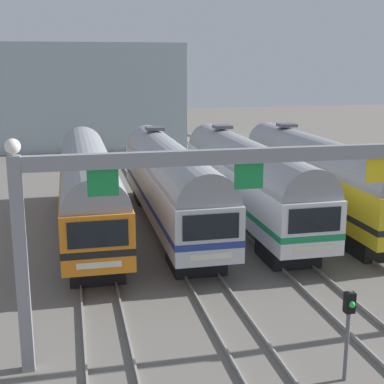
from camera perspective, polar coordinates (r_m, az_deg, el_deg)
ground_plane at (r=31.49m, az=1.67°, el=-3.41°), size 160.00×160.00×0.00m
track_bed at (r=47.68m, az=-3.35°, el=2.39°), size 14.64×70.00×0.15m
commuter_train_orange at (r=29.93m, az=-10.58°, el=0.79°), size 2.88×18.06×4.77m
commuter_train_silver at (r=30.38m, az=-2.30°, el=1.19°), size 2.88×18.06×5.05m
commuter_train_white at (r=31.44m, az=5.58°, el=1.55°), size 2.88×18.06×5.05m
commuter_train_yellow at (r=33.05m, az=12.82°, el=1.85°), size 2.88×18.06×5.05m
catenary_gantry at (r=17.85m, az=12.48°, el=0.40°), size 18.38×0.44×6.97m
yard_signal_mast at (r=16.68m, az=15.75°, el=-12.36°), size 0.28×0.35×2.77m
maintenance_building at (r=62.15m, az=-12.21°, el=9.63°), size 23.29×10.00×10.90m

